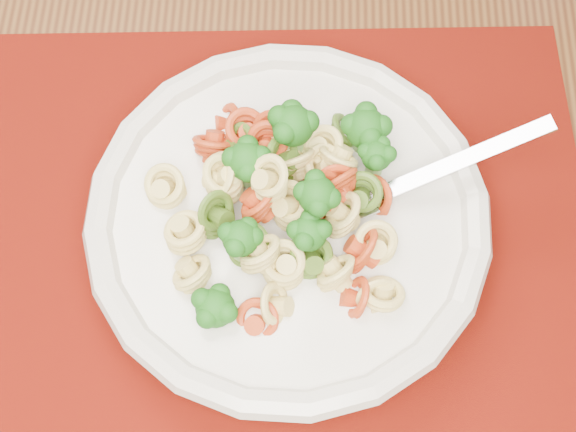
# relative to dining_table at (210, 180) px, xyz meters

# --- Properties ---
(dining_table) EXTENTS (1.58, 1.17, 0.74)m
(dining_table) POSITION_rel_dining_table_xyz_m (0.00, 0.00, 0.00)
(dining_table) COLOR #573618
(dining_table) RESTS_ON ground
(placemat) EXTENTS (0.52, 0.44, 0.00)m
(placemat) POSITION_rel_dining_table_xyz_m (0.08, -0.08, 0.10)
(placemat) COLOR #571003
(placemat) RESTS_ON dining_table
(pasta_bowl) EXTENTS (0.27, 0.27, 0.05)m
(pasta_bowl) POSITION_rel_dining_table_xyz_m (0.09, -0.08, 0.13)
(pasta_bowl) COLOR beige
(pasta_bowl) RESTS_ON placemat
(pasta_broccoli_heap) EXTENTS (0.23, 0.23, 0.06)m
(pasta_broccoli_heap) POSITION_rel_dining_table_xyz_m (0.09, -0.08, 0.15)
(pasta_broccoli_heap) COLOR tan
(pasta_broccoli_heap) RESTS_ON pasta_bowl
(fork) EXTENTS (0.17, 0.11, 0.08)m
(fork) POSITION_rel_dining_table_xyz_m (0.13, -0.06, 0.14)
(fork) COLOR silver
(fork) RESTS_ON pasta_bowl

